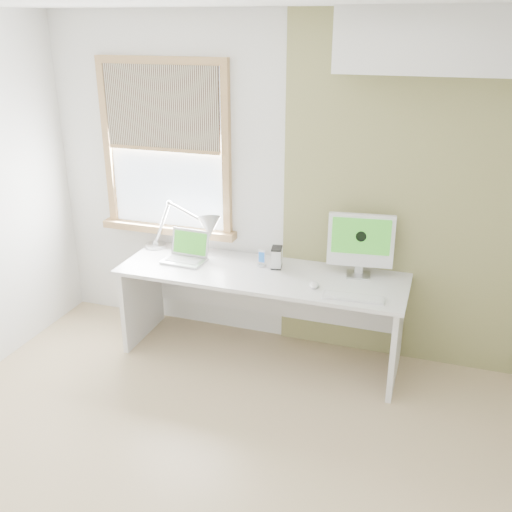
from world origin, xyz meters
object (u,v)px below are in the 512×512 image
at_px(desk_lamp, 199,228).
at_px(imac, 361,242).
at_px(desk, 263,292).
at_px(laptop, 187,253).
at_px(external_drive, 277,257).

relative_size(desk_lamp, imac, 1.52).
xyz_separation_m(desk, imac, (0.71, 0.13, 0.46)).
bearing_deg(desk_lamp, laptop, -106.56).
height_order(external_drive, imac, imac).
bearing_deg(imac, desk_lamp, 179.66).
height_order(laptop, external_drive, laptop).
height_order(desk, laptop, laptop).
relative_size(external_drive, imac, 0.33).
height_order(desk, desk_lamp, desk_lamp).
bearing_deg(imac, desk, -169.48).
bearing_deg(desk_lamp, external_drive, -5.49).
bearing_deg(laptop, imac, 6.03).
height_order(laptop, imac, imac).
relative_size(desk_lamp, laptop, 2.19).
distance_m(laptop, external_drive, 0.73).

